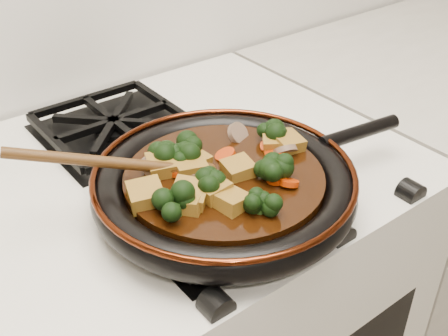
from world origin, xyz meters
TOP-DOWN VIEW (x-y plane):
  - burner_grate_front at (0.00, 1.55)m, footprint 0.23×0.23m
  - burner_grate_back at (0.00, 1.83)m, footprint 0.23×0.23m
  - skillet at (0.02, 1.55)m, footprint 0.48×0.36m
  - braising_sauce at (0.02, 1.55)m, footprint 0.27×0.27m
  - tofu_cube_0 at (-0.02, 1.52)m, footprint 0.04×0.04m
  - tofu_cube_1 at (0.03, 1.54)m, footprint 0.05×0.05m
  - tofu_cube_2 at (-0.09, 1.56)m, footprint 0.05×0.06m
  - tofu_cube_3 at (-0.02, 1.49)m, footprint 0.04×0.04m
  - tofu_cube_4 at (-0.06, 1.52)m, footprint 0.05×0.05m
  - tofu_cube_5 at (0.12, 1.56)m, footprint 0.06×0.06m
  - tofu_cube_6 at (-0.04, 1.60)m, footprint 0.05×0.05m
  - tofu_cube_7 at (-0.05, 1.53)m, footprint 0.06×0.06m
  - tofu_cube_8 at (-0.02, 1.58)m, footprint 0.05×0.05m
  - tofu_cube_9 at (0.13, 1.55)m, footprint 0.05×0.05m
  - tofu_cube_10 at (-0.00, 1.59)m, footprint 0.05×0.05m
  - broccoli_floret_0 at (-0.01, 1.61)m, footprint 0.09×0.08m
  - broccoli_floret_1 at (0.00, 1.62)m, footprint 0.09×0.09m
  - broccoli_floret_2 at (-0.04, 1.62)m, footprint 0.09×0.09m
  - broccoli_floret_3 at (0.06, 1.50)m, footprint 0.09×0.09m
  - broccoli_floret_4 at (-0.08, 1.51)m, footprint 0.08×0.09m
  - broccoli_floret_5 at (-0.03, 1.53)m, footprint 0.07×0.07m
  - broccoli_floret_6 at (0.00, 1.46)m, footprint 0.07×0.07m
  - broccoli_floret_7 at (0.12, 1.57)m, footprint 0.08×0.08m
  - carrot_coin_0 at (0.06, 1.49)m, footprint 0.03×0.03m
  - carrot_coin_1 at (0.11, 1.56)m, footprint 0.03×0.03m
  - carrot_coin_2 at (0.07, 1.48)m, footprint 0.03×0.03m
  - carrot_coin_3 at (-0.03, 1.58)m, footprint 0.03×0.03m
  - carrot_coin_4 at (0.04, 1.58)m, footprint 0.03×0.03m
  - carrot_coin_5 at (0.10, 1.54)m, footprint 0.03×0.03m
  - mushroom_slice_0 at (0.09, 1.61)m, footprint 0.04×0.04m
  - mushroom_slice_1 at (0.12, 1.53)m, footprint 0.04×0.04m
  - mushroom_slice_2 at (-0.05, 1.62)m, footprint 0.04×0.04m
  - wooden_spoon at (-0.07, 1.60)m, footprint 0.15×0.09m

SIDE VIEW (x-z plane):
  - burner_grate_front at x=0.00m, z-range 0.90..0.93m
  - burner_grate_back at x=0.00m, z-range 0.90..0.93m
  - skillet at x=0.02m, z-range 0.92..0.97m
  - braising_sauce at x=0.02m, z-range 0.94..0.96m
  - carrot_coin_0 at x=0.06m, z-range 0.96..0.97m
  - carrot_coin_1 at x=0.11m, z-range 0.96..0.97m
  - carrot_coin_2 at x=0.07m, z-range 0.95..0.97m
  - carrot_coin_3 at x=-0.03m, z-range 0.96..0.97m
  - carrot_coin_4 at x=0.04m, z-range 0.95..0.97m
  - carrot_coin_5 at x=0.10m, z-range 0.96..0.97m
  - mushroom_slice_0 at x=0.09m, z-range 0.95..0.98m
  - mushroom_slice_1 at x=0.12m, z-range 0.95..0.98m
  - mushroom_slice_2 at x=-0.05m, z-range 0.95..0.98m
  - tofu_cube_4 at x=-0.06m, z-range 0.95..0.98m
  - tofu_cube_3 at x=-0.02m, z-range 0.95..0.98m
  - tofu_cube_1 at x=0.03m, z-range 0.95..0.98m
  - tofu_cube_10 at x=0.00m, z-range 0.95..0.98m
  - tofu_cube_5 at x=0.12m, z-range 0.95..0.98m
  - tofu_cube_8 at x=-0.02m, z-range 0.96..0.98m
  - tofu_cube_9 at x=0.13m, z-range 0.95..0.98m
  - tofu_cube_0 at x=-0.02m, z-range 0.95..0.98m
  - tofu_cube_6 at x=-0.04m, z-range 0.95..0.98m
  - tofu_cube_2 at x=-0.09m, z-range 0.95..0.98m
  - tofu_cube_7 at x=-0.05m, z-range 0.95..0.98m
  - broccoli_floret_2 at x=-0.04m, z-range 0.94..1.00m
  - broccoli_floret_6 at x=0.00m, z-range 0.94..1.00m
  - broccoli_floret_1 at x=0.00m, z-range 0.94..1.00m
  - broccoli_floret_7 at x=0.12m, z-range 0.94..1.00m
  - broccoli_floret_5 at x=-0.03m, z-range 0.94..1.00m
  - broccoli_floret_0 at x=-0.01m, z-range 0.94..1.00m
  - broccoli_floret_3 at x=0.06m, z-range 0.94..1.01m
  - broccoli_floret_4 at x=-0.08m, z-range 0.94..1.01m
  - wooden_spoon at x=-0.07m, z-range 0.86..1.10m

